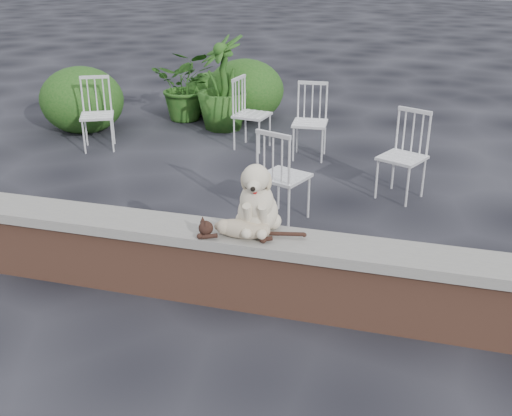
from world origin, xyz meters
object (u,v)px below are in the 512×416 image
(chair_c, at_px, (284,175))
(potted_plant_b, at_px, (223,83))
(chair_e, at_px, (252,114))
(chair_d, at_px, (402,156))
(dog, at_px, (258,195))
(chair_b, at_px, (310,122))
(chair_a, at_px, (97,114))
(potted_plant_a, at_px, (187,85))
(cat, at_px, (242,228))

(chair_c, height_order, potted_plant_b, potted_plant_b)
(chair_e, xyz_separation_m, chair_d, (2.01, -1.25, 0.00))
(dog, distance_m, chair_d, 2.57)
(chair_c, relative_size, chair_d, 1.00)
(chair_b, height_order, chair_a, same)
(chair_a, bearing_deg, chair_d, -35.56)
(chair_d, height_order, potted_plant_b, potted_plant_b)
(chair_a, distance_m, potted_plant_a, 1.80)
(dog, relative_size, chair_a, 0.60)
(dog, height_order, chair_c, dog)
(chair_e, bearing_deg, chair_c, -148.16)
(potted_plant_b, bearing_deg, chair_a, -133.04)
(cat, xyz_separation_m, potted_plant_a, (-2.37, 4.88, -0.12))
(potted_plant_b, bearing_deg, chair_b, -33.42)
(chair_b, relative_size, potted_plant_a, 0.87)
(chair_b, distance_m, chair_a, 2.79)
(chair_b, bearing_deg, cat, -91.28)
(chair_c, distance_m, chair_d, 1.39)
(chair_c, distance_m, potted_plant_b, 3.34)
(cat, distance_m, potted_plant_a, 5.43)
(dog, xyz_separation_m, potted_plant_a, (-2.45, 4.73, -0.32))
(dog, relative_size, potted_plant_a, 0.52)
(chair_c, height_order, chair_a, same)
(chair_c, bearing_deg, chair_d, -120.14)
(potted_plant_a, bearing_deg, cat, -64.08)
(potted_plant_a, bearing_deg, chair_c, -54.72)
(cat, relative_size, chair_d, 0.97)
(potted_plant_a, xyz_separation_m, potted_plant_b, (0.70, -0.33, 0.14))
(chair_b, bearing_deg, potted_plant_a, 144.62)
(dog, relative_size, chair_b, 0.60)
(chair_b, bearing_deg, potted_plant_b, 142.16)
(dog, bearing_deg, chair_e, 98.52)
(chair_c, xyz_separation_m, potted_plant_a, (-2.30, 3.25, 0.07))
(chair_b, height_order, chair_d, same)
(potted_plant_a, height_order, potted_plant_b, potted_plant_b)
(chair_b, xyz_separation_m, potted_plant_a, (-2.18, 1.31, 0.07))
(chair_c, xyz_separation_m, potted_plant_b, (-1.60, 2.92, 0.21))
(chair_e, xyz_separation_m, potted_plant_b, (-0.67, 0.79, 0.21))
(cat, distance_m, potted_plant_b, 4.85)
(dog, height_order, chair_e, dog)
(cat, height_order, chair_e, chair_e)
(chair_b, distance_m, chair_e, 0.83)
(chair_d, bearing_deg, dog, -86.66)
(chair_e, bearing_deg, cat, -156.84)
(cat, height_order, chair_c, chair_c)
(chair_e, relative_size, potted_plant_a, 0.87)
(cat, xyz_separation_m, chair_e, (-1.01, 3.77, -0.19))
(chair_c, xyz_separation_m, chair_e, (-0.93, 2.13, 0.00))
(chair_b, xyz_separation_m, chair_a, (-2.76, -0.40, 0.00))
(dog, xyz_separation_m, cat, (-0.08, -0.15, -0.20))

